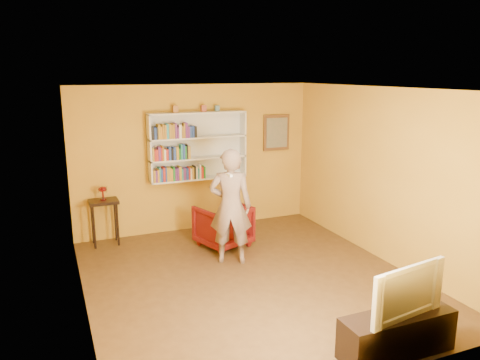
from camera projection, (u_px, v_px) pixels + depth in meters
name	position (u px, v px, depth m)	size (l,w,h in m)	color
room_shell	(250.00, 212.00, 6.50)	(5.30, 5.80, 2.88)	#472F16
bookshelf	(197.00, 146.00, 8.53)	(1.80, 0.29, 1.23)	silver
books_row_lower	(178.00, 174.00, 8.40)	(0.96, 0.19, 0.26)	#9A6D1C
books_row_middle	(171.00, 153.00, 8.26)	(0.68, 0.18, 0.27)	#B08723
books_row_upper	(173.00, 132.00, 8.20)	(0.81, 0.19, 0.27)	black
ornament_left	(175.00, 109.00, 8.17)	(0.09, 0.09, 0.13)	#A0652D
ornament_centre	(203.00, 108.00, 8.37)	(0.09, 0.09, 0.12)	#A04A35
ornament_right	(217.00, 108.00, 8.47)	(0.08, 0.08, 0.11)	slate
framed_painting	(276.00, 133.00, 9.16)	(0.55, 0.05, 0.70)	brown
console_table	(104.00, 208.00, 7.95)	(0.48, 0.37, 0.79)	black
ruby_lustre	(103.00, 190.00, 7.88)	(0.15, 0.15, 0.24)	maroon
armchair	(223.00, 225.00, 7.96)	(0.77, 0.80, 0.72)	#4E0508
person	(231.00, 206.00, 7.17)	(0.66, 0.43, 1.80)	#7A6459
game_remote	(229.00, 175.00, 6.62)	(0.04, 0.15, 0.04)	white
tv_cabinet	(397.00, 334.00, 4.92)	(1.27, 0.38, 0.46)	black
television	(401.00, 289.00, 4.80)	(1.00, 0.13, 0.58)	black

